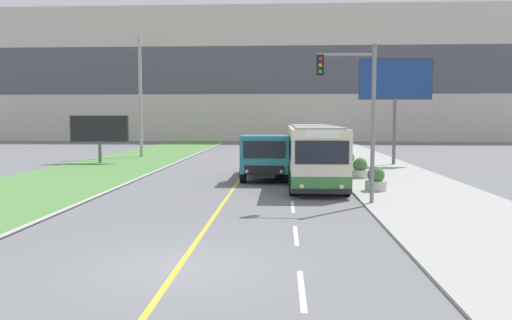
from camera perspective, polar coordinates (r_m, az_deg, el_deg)
ground_plane at (r=11.81m, az=-8.77°, el=-11.92°), size 300.00×300.00×0.00m
lane_marking_centre at (r=14.49m, az=-4.79°, el=-8.70°), size 2.88×140.00×0.01m
apartment_block_background at (r=75.12m, az=1.29°, el=9.61°), size 80.00×8.04×19.16m
city_bus at (r=26.61m, az=6.52°, el=0.78°), size 2.64×12.36×2.98m
dump_truck at (r=27.10m, az=1.11°, el=0.31°), size 2.59×6.73×2.47m
utility_pole_far at (r=43.98m, az=-13.07°, el=7.15°), size 1.80×0.28×10.36m
traffic_light_mast at (r=19.67m, az=11.48°, el=6.32°), size 2.28×0.32×6.19m
billboard_large at (r=36.83m, az=15.65°, el=8.44°), size 5.10×0.24×7.53m
billboard_small at (r=38.85m, az=-17.47°, el=3.31°), size 4.40×0.24×3.55m
planter_round_near at (r=23.30m, az=13.54°, el=-2.25°), size 0.96×0.96×1.10m
planter_round_second at (r=28.07m, az=11.80°, el=-1.02°), size 0.99×0.99×1.12m
planter_round_third at (r=32.86m, az=10.44°, el=-0.11°), size 1.04×1.04×1.16m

